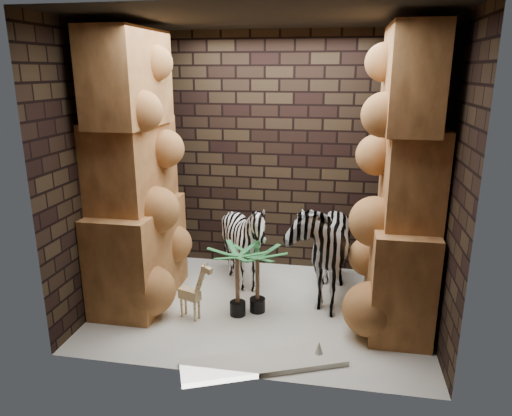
% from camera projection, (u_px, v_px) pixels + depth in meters
% --- Properties ---
extents(floor, '(3.50, 3.50, 0.00)m').
position_uv_depth(floor, '(261.00, 307.00, 5.26)').
color(floor, silver).
rests_on(floor, ground).
extents(ceiling, '(3.50, 3.50, 0.00)m').
position_uv_depth(ceiling, '(262.00, 17.00, 4.42)').
color(ceiling, black).
rests_on(ceiling, ground).
extents(wall_back, '(3.50, 0.00, 3.50)m').
position_uv_depth(wall_back, '(278.00, 154.00, 6.02)').
color(wall_back, black).
rests_on(wall_back, ground).
extents(wall_front, '(3.50, 0.00, 3.50)m').
position_uv_depth(wall_front, '(234.00, 209.00, 3.66)').
color(wall_front, black).
rests_on(wall_front, ground).
extents(wall_left, '(0.00, 3.00, 3.00)m').
position_uv_depth(wall_left, '(103.00, 169.00, 5.14)').
color(wall_left, black).
rests_on(wall_left, ground).
extents(wall_right, '(0.00, 3.00, 3.00)m').
position_uv_depth(wall_right, '(442.00, 182.00, 4.53)').
color(wall_right, black).
rests_on(wall_right, ground).
extents(rock_pillar_left, '(0.68, 1.30, 3.00)m').
position_uv_depth(rock_pillar_left, '(133.00, 170.00, 5.08)').
color(rock_pillar_left, '#D18C4B').
rests_on(rock_pillar_left, floor).
extents(rock_pillar_right, '(0.58, 1.25, 3.00)m').
position_uv_depth(rock_pillar_right, '(406.00, 181.00, 4.59)').
color(rock_pillar_right, '#D18C4B').
rests_on(rock_pillar_right, floor).
extents(zebra_right, '(0.68, 1.24, 1.46)m').
position_uv_depth(zebra_right, '(321.00, 237.00, 5.33)').
color(zebra_right, white).
rests_on(zebra_right, floor).
extents(zebra_left, '(1.09, 1.26, 1.01)m').
position_uv_depth(zebra_left, '(245.00, 247.00, 5.64)').
color(zebra_left, white).
rests_on(zebra_left, floor).
extents(giraffe_toy, '(0.37, 0.24, 0.69)m').
position_uv_depth(giraffe_toy, '(189.00, 288.00, 4.95)').
color(giraffe_toy, '#D4BA7E').
rests_on(giraffe_toy, floor).
extents(palm_front, '(0.36, 0.36, 0.73)m').
position_uv_depth(palm_front, '(257.00, 281.00, 5.08)').
color(palm_front, '#196E33').
rests_on(palm_front, floor).
extents(palm_back, '(0.36, 0.36, 0.77)m').
position_uv_depth(palm_back, '(237.00, 282.00, 5.00)').
color(palm_back, '#196E33').
rests_on(palm_back, floor).
extents(surfboard, '(1.50, 0.91, 0.05)m').
position_uv_depth(surfboard, '(264.00, 363.00, 4.22)').
color(surfboard, silver).
rests_on(surfboard, floor).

